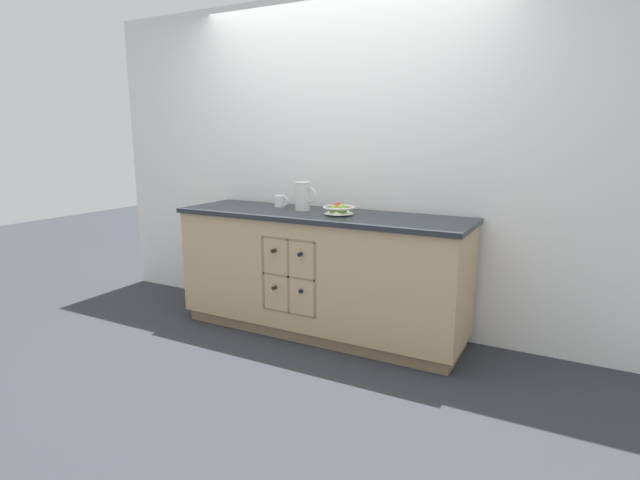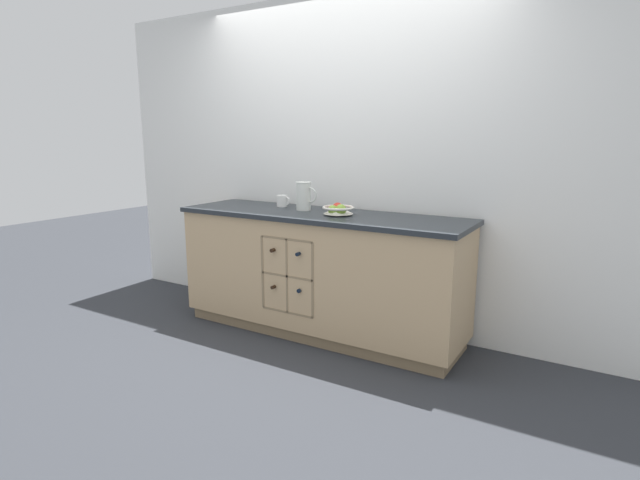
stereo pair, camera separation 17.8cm
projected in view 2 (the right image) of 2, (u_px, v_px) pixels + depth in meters
ground_plane at (320, 331)px, 3.87m from camera, size 14.00×14.00×0.00m
back_wall at (344, 163)px, 3.92m from camera, size 4.59×0.06×2.55m
kitchen_island at (320, 273)px, 3.77m from camera, size 2.23×0.66×0.93m
fruit_bowl at (338, 209)px, 3.57m from camera, size 0.23×0.23×0.09m
white_pitcher at (304, 195)px, 3.80m from camera, size 0.18×0.12×0.22m
ceramic_mug at (282, 201)px, 4.01m from camera, size 0.12×0.09×0.09m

